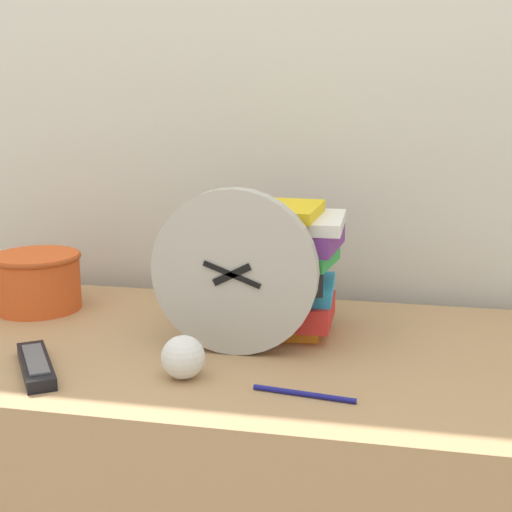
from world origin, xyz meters
TOP-DOWN VIEW (x-y plane):
  - wall_back at (0.00, 0.69)m, footprint 6.00×0.04m
  - desk_clock at (0.10, 0.28)m, footprint 0.28×0.04m
  - book_stack at (0.15, 0.41)m, footprint 0.25×0.21m
  - basket at (-0.35, 0.44)m, footprint 0.18×0.18m
  - tv_remote at (-0.19, 0.13)m, footprint 0.14×0.17m
  - crumpled_paper_ball at (0.05, 0.15)m, footprint 0.07×0.07m
  - pen at (0.24, 0.12)m, footprint 0.15×0.03m

SIDE VIEW (x-z plane):
  - pen at x=0.24m, z-range 0.71..0.72m
  - tv_remote at x=-0.19m, z-range 0.71..0.73m
  - crumpled_paper_ball at x=0.05m, z-range 0.71..0.78m
  - basket at x=-0.35m, z-range 0.72..0.83m
  - book_stack at x=0.15m, z-range 0.72..0.95m
  - desk_clock at x=0.10m, z-range 0.71..0.99m
  - wall_back at x=0.00m, z-range 0.00..2.40m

